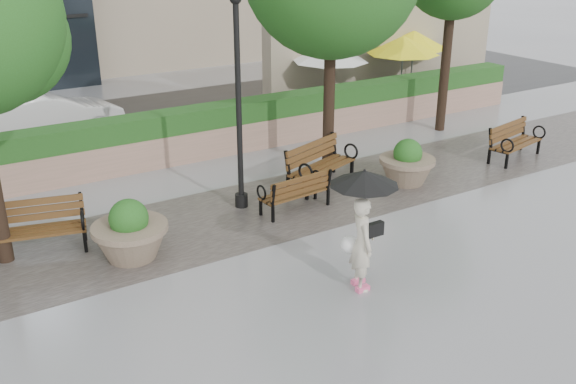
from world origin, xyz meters
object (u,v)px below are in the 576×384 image
bench_1 (36,238)px  planter_right (407,166)px  bench_3 (321,173)px  car_right (45,118)px  lamppost (239,118)px  bench_2 (295,200)px  pedestrian (363,218)px  planter_left (130,236)px  bench_4 (514,149)px

bench_1 → planter_right: size_ratio=1.48×
bench_1 → bench_3: bearing=14.3°
bench_3 → car_right: 8.39m
planter_right → lamppost: 4.41m
bench_2 → lamppost: 2.13m
car_right → pedestrian: bearing=-175.6°
bench_1 → planter_left: size_ratio=1.41×
pedestrian → bench_3: bearing=-6.1°
bench_3 → bench_4: bench_3 is taller
planter_right → bench_2: bearing=179.4°
bench_3 → bench_1: bearing=160.5°
bench_2 → planter_right: bearing=174.1°
bench_4 → planter_left: bearing=168.7°
planter_right → pedestrian: bearing=-140.3°
bench_1 → bench_2: bearing=4.2°
bench_4 → pedestrian: bearing=-169.3°
planter_right → car_right: size_ratio=0.30×
bench_4 → planter_left: (-10.50, -0.04, 0.17)m
planter_right → car_right: bearing=129.8°
bench_3 → lamppost: 2.79m
planter_left → car_right: 8.10m
bench_1 → lamppost: (4.30, -0.11, 1.72)m
bench_4 → lamppost: lamppost is taller
bench_2 → planter_left: (-3.74, -0.24, 0.20)m
bench_2 → lamppost: lamppost is taller
planter_right → bench_3: bearing=152.3°
bench_4 → car_right: 12.99m
planter_left → planter_right: (6.88, 0.21, -0.02)m
lamppost → planter_right: bearing=-11.7°
bench_2 → planter_left: 3.75m
car_right → lamppost: bearing=-169.2°
planter_left → bench_4: bearing=0.2°
bench_3 → bench_4: bearing=-31.3°
bench_4 → bench_1: bearing=163.1°
bench_2 → lamppost: bearing=-47.3°
bench_1 → pedestrian: (4.41, -4.20, 0.98)m
bench_3 → planter_left: size_ratio=1.48×
planter_right → lamppost: lamppost is taller
bench_2 → planter_left: size_ratio=1.18×
bench_1 → lamppost: bearing=12.7°
planter_right → pedestrian: size_ratio=0.63×
planter_right → bench_4: bearing=-2.7°
bench_4 → pedestrian: pedestrian is taller
planter_right → lamppost: bearing=168.3°
bench_2 → bench_3: bench_3 is taller
lamppost → bench_2: bearing=-42.0°
planter_left → car_right: size_ratio=0.32×
bench_4 → planter_right: bearing=165.8°
lamppost → pedestrian: lamppost is taller
bench_3 → pedestrian: pedestrian is taller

